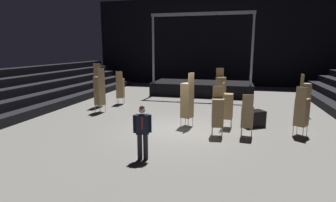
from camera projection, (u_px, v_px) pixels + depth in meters
The scene contains 16 objects.
ground_plane at pixel (176, 130), 11.68m from camera, with size 22.00×30.00×0.10m, color slate.
arena_end_wall at pixel (210, 42), 25.20m from camera, with size 22.00×0.30×8.00m, color black.
bleacher_bank_left at pixel (15, 92), 14.56m from camera, with size 3.75×24.00×2.25m.
stage_riser at pixel (202, 87), 20.41m from camera, with size 7.29×3.41×5.79m.
man_with_tie at pixel (142, 130), 8.25m from camera, with size 0.57×0.35×1.72m.
chair_stack_front_left at pixel (100, 90), 14.52m from camera, with size 0.58×0.58×2.39m.
chair_stack_front_right at pixel (302, 111), 10.60m from camera, with size 0.61×0.61×1.96m.
chair_stack_mid_left at pixel (227, 105), 11.69m from camera, with size 0.48×0.48×1.96m.
chair_stack_mid_right at pixel (120, 88), 16.73m from camera, with size 0.51×0.51×2.05m.
chair_stack_mid_centre at pixel (99, 85), 15.93m from camera, with size 0.47×0.47×2.56m.
chair_stack_rear_left at pixel (187, 100), 11.86m from camera, with size 0.58×0.58×2.39m.
chair_stack_rear_right at pixel (218, 112), 10.52m from camera, with size 0.49×0.49×1.96m.
chair_stack_rear_centre at pixel (247, 115), 10.47m from camera, with size 0.48×0.48×1.71m.
chair_stack_aisle_left at pixel (305, 95), 13.81m from camera, with size 0.47×0.47×2.14m.
chair_stack_aisle_right at pixel (220, 91), 14.37m from camera, with size 0.57×0.57×2.39m.
equipment_road_case at pixel (253, 119), 12.00m from camera, with size 0.90×0.60×0.70m, color black.
Camera 1 is at (2.35, -10.98, 3.40)m, focal length 28.95 mm.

